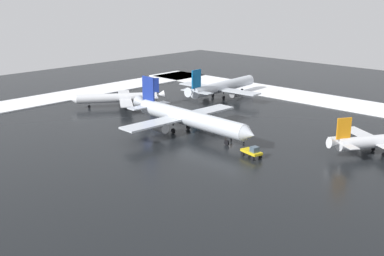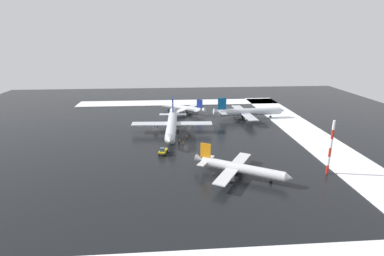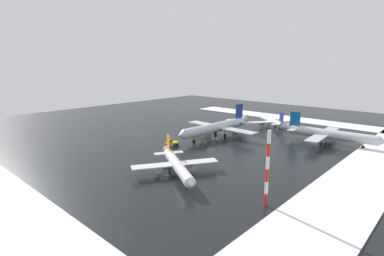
{
  "view_description": "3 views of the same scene",
  "coord_description": "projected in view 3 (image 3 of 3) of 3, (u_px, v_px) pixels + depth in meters",
  "views": [
    {
      "loc": [
        -67.38,
        83.76,
        33.0
      ],
      "look_at": [
        6.85,
        5.73,
        2.03
      ],
      "focal_mm": 45.0,
      "sensor_mm": 36.0,
      "label": 1
    },
    {
      "loc": [
        -105.97,
        5.5,
        38.29
      ],
      "look_at": [
        2.44,
        -2.9,
        4.41
      ],
      "focal_mm": 28.0,
      "sensor_mm": 36.0,
      "label": 2
    },
    {
      "loc": [
        -82.85,
        -66.72,
        28.73
      ],
      "look_at": [
        -1.34,
        8.14,
        4.79
      ],
      "focal_mm": 28.0,
      "sensor_mm": 36.0,
      "label": 3
    }
  ],
  "objects": [
    {
      "name": "snow_bank_right",
      "position": [
        291.0,
        119.0,
        158.02
      ],
      "size": [
        14.0,
        116.0,
        0.26
      ],
      "primitive_type": "cube",
      "color": "white",
      "rests_on": "ground_plane"
    },
    {
      "name": "airplane_parked_portside",
      "position": [
        177.0,
        165.0,
        78.06
      ],
      "size": [
        21.7,
        25.34,
        8.37
      ],
      "rotation": [
        0.0,
        0.0,
        4.17
      ],
      "color": "silver",
      "rests_on": "ground_plane"
    },
    {
      "name": "ground_crew_by_nose_gear",
      "position": [
        200.0,
        143.0,
        106.83
      ],
      "size": [
        0.36,
        0.36,
        1.71
      ],
      "rotation": [
        0.0,
        0.0,
        1.23
      ],
      "color": "black",
      "rests_on": "ground_plane"
    },
    {
      "name": "airplane_foreground_jet",
      "position": [
        329.0,
        134.0,
        109.13
      ],
      "size": [
        29.16,
        35.16,
        10.44
      ],
      "rotation": [
        0.0,
        0.0,
        4.77
      ],
      "color": "silver",
      "rests_on": "ground_plane"
    },
    {
      "name": "airplane_parked_starboard",
      "position": [
        270.0,
        121.0,
        139.24
      ],
      "size": [
        20.46,
        23.61,
        8.19
      ],
      "rotation": [
        0.0,
        0.0,
        0.94
      ],
      "color": "silver",
      "rests_on": "ground_plane"
    },
    {
      "name": "ground_crew_mid_apron",
      "position": [
        203.0,
        141.0,
        109.58
      ],
      "size": [
        0.36,
        0.36,
        1.71
      ],
      "rotation": [
        0.0,
        0.0,
        6.23
      ],
      "color": "black",
      "rests_on": "ground_plane"
    },
    {
      "name": "antenna_mast",
      "position": [
        267.0,
        169.0,
        59.98
      ],
      "size": [
        0.7,
        0.7,
        16.0
      ],
      "color": "red",
      "rests_on": "ground_plane"
    },
    {
      "name": "snow_bank_far",
      "position": [
        362.0,
        177.0,
        76.74
      ],
      "size": [
        152.0,
        16.0,
        0.26
      ],
      "primitive_type": "cube",
      "color": "white",
      "rests_on": "ground_plane"
    },
    {
      "name": "snow_bank_left",
      "position": [
        6.0,
        205.0,
        61.57
      ],
      "size": [
        14.0,
        116.0,
        0.26
      ],
      "primitive_type": "cube",
      "color": "white",
      "rests_on": "ground_plane"
    },
    {
      "name": "ground_plane",
      "position": [
        211.0,
        143.0,
        109.82
      ],
      "size": [
        240.0,
        240.0,
        0.0
      ],
      "primitive_type": "plane",
      "color": "black"
    },
    {
      "name": "ground_crew_beside_wing",
      "position": [
        217.0,
        140.0,
        110.53
      ],
      "size": [
        0.36,
        0.36,
        1.71
      ],
      "rotation": [
        0.0,
        0.0,
        3.57
      ],
      "color": "black",
      "rests_on": "ground_plane"
    },
    {
      "name": "airplane_far_rear",
      "position": [
        216.0,
        127.0,
        118.82
      ],
      "size": [
        39.83,
        33.01,
        11.83
      ],
      "rotation": [
        0.0,
        0.0,
        3.09
      ],
      "color": "silver",
      "rests_on": "ground_plane"
    },
    {
      "name": "pushback_tug",
      "position": [
        171.0,
        143.0,
        105.99
      ],
      "size": [
        4.99,
        3.22,
        2.5
      ],
      "rotation": [
        0.0,
        0.0,
        2.9
      ],
      "color": "gold",
      "rests_on": "ground_plane"
    }
  ]
}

